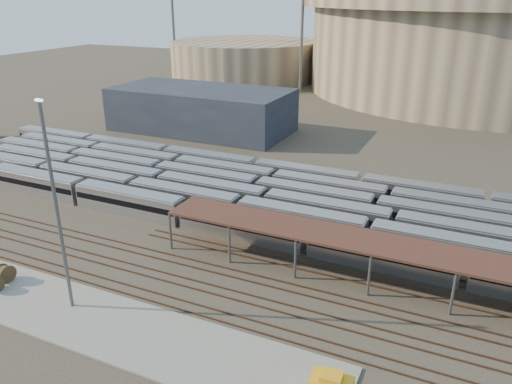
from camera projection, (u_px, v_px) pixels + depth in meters
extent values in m
plane|color=#383026|center=(221.00, 266.00, 60.88)|extent=(420.00, 420.00, 0.00)
cube|color=gray|center=(106.00, 324.00, 50.16)|extent=(50.00, 9.00, 0.20)
cube|color=#B6B7BB|center=(308.00, 239.00, 63.71)|extent=(112.00, 2.90, 3.60)
cube|color=#B6B7BB|center=(239.00, 211.00, 71.90)|extent=(112.00, 2.90, 3.60)
cube|color=#B6B7BB|center=(265.00, 203.00, 74.52)|extent=(112.00, 2.90, 3.60)
cube|color=#B6B7BB|center=(257.00, 190.00, 79.37)|extent=(112.00, 2.90, 3.60)
cube|color=#B6B7BB|center=(274.00, 183.00, 82.47)|extent=(112.00, 2.90, 3.60)
cube|color=#B6B7BB|center=(255.00, 171.00, 88.05)|extent=(112.00, 2.90, 3.60)
cylinder|color=#58595E|center=(170.00, 231.00, 64.16)|extent=(0.30, 0.30, 5.00)
cylinder|color=#58595E|center=(192.00, 215.00, 68.71)|extent=(0.30, 0.30, 5.00)
cylinder|color=#58595E|center=(229.00, 244.00, 60.82)|extent=(0.30, 0.30, 5.00)
cylinder|color=#58595E|center=(249.00, 227.00, 65.37)|extent=(0.30, 0.30, 5.00)
cylinder|color=#58595E|center=(295.00, 259.00, 57.49)|extent=(0.30, 0.30, 5.00)
cylinder|color=#58595E|center=(311.00, 239.00, 62.04)|extent=(0.30, 0.30, 5.00)
cylinder|color=#58595E|center=(369.00, 275.00, 54.16)|extent=(0.30, 0.30, 5.00)
cylinder|color=#58595E|center=(380.00, 253.00, 58.71)|extent=(0.30, 0.30, 5.00)
cylinder|color=#58595E|center=(453.00, 294.00, 50.82)|extent=(0.30, 0.30, 5.00)
cylinder|color=#58595E|center=(457.00, 269.00, 55.37)|extent=(0.30, 0.30, 5.00)
cube|color=#361F16|center=(416.00, 251.00, 53.78)|extent=(60.00, 6.00, 0.30)
cube|color=#4C3323|center=(214.00, 272.00, 59.38)|extent=(170.00, 0.12, 0.18)
cube|color=#4C3323|center=(220.00, 266.00, 60.64)|extent=(170.00, 0.12, 0.18)
cube|color=#4C3323|center=(196.00, 289.00, 56.01)|extent=(170.00, 0.12, 0.18)
cube|color=#4C3323|center=(203.00, 283.00, 57.27)|extent=(170.00, 0.12, 0.18)
cube|color=#4C3323|center=(177.00, 308.00, 52.64)|extent=(170.00, 0.12, 0.18)
cube|color=#4C3323|center=(184.00, 301.00, 53.90)|extent=(170.00, 0.12, 0.18)
cylinder|color=#9D8C6A|center=(490.00, 48.00, 163.87)|extent=(116.00, 116.00, 28.00)
cylinder|color=#9D8C6A|center=(245.00, 60.00, 191.11)|extent=(56.00, 56.00, 14.00)
cube|color=#1E232D|center=(201.00, 110.00, 118.96)|extent=(42.00, 20.00, 10.00)
cylinder|color=#58595E|center=(302.00, 36.00, 158.50)|extent=(1.00, 1.00, 36.00)
cylinder|color=#58595E|center=(174.00, 29.00, 188.31)|extent=(1.00, 1.00, 36.00)
cylinder|color=#58595E|center=(395.00, 28.00, 192.84)|extent=(1.00, 1.00, 36.00)
cylinder|color=brown|center=(5.00, 273.00, 57.03)|extent=(1.34, 2.16, 2.06)
cylinder|color=#58595E|center=(57.00, 212.00, 48.86)|extent=(0.36, 0.36, 21.80)
cube|color=#FFF2CC|center=(39.00, 100.00, 44.76)|extent=(0.82, 0.34, 0.20)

